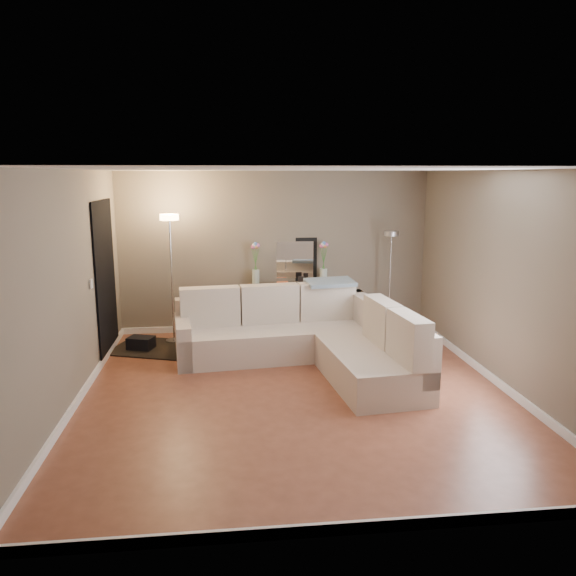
{
  "coord_description": "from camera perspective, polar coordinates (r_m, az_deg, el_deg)",
  "views": [
    {
      "loc": [
        -0.78,
        -6.28,
        2.55
      ],
      "look_at": [
        0.0,
        0.8,
        1.1
      ],
      "focal_mm": 35.0,
      "sensor_mm": 36.0,
      "label": 1
    }
  ],
  "objects": [
    {
      "name": "ceiling",
      "position": [
        6.32,
        0.82,
        12.01
      ],
      "size": [
        5.0,
        5.5,
        0.01
      ],
      "primitive_type": "cube",
      "color": "white",
      "rests_on": "ground"
    },
    {
      "name": "wall_left",
      "position": [
        6.63,
        -21.29,
        -0.15
      ],
      "size": [
        0.02,
        5.5,
        2.6
      ],
      "primitive_type": "cube",
      "color": "#756B5A",
      "rests_on": "ground"
    },
    {
      "name": "black_bag",
      "position": [
        8.61,
        -14.69,
        -5.59
      ],
      "size": [
        0.43,
        0.36,
        0.23
      ],
      "primitive_type": "cube",
      "rotation": [
        0.0,
        0.0,
        -0.33
      ],
      "color": "black",
      "rests_on": "charcoal_rug"
    },
    {
      "name": "switch_plate",
      "position": [
        7.45,
        -19.37,
        0.41
      ],
      "size": [
        0.02,
        0.08,
        0.12
      ],
      "primitive_type": "cube",
      "color": "white",
      "rests_on": "ground"
    },
    {
      "name": "wall_right",
      "position": [
        7.2,
        21.03,
        0.74
      ],
      "size": [
        0.02,
        5.5,
        2.6
      ],
      "primitive_type": "cube",
      "color": "#756B5A",
      "rests_on": "ground"
    },
    {
      "name": "floor",
      "position": [
        6.82,
        0.75,
        -10.49
      ],
      "size": [
        5.0,
        5.5,
        0.01
      ],
      "primitive_type": "cube",
      "color": "brown",
      "rests_on": "ground"
    },
    {
      "name": "flower_vase_right",
      "position": [
        9.12,
        3.64,
        2.29
      ],
      "size": [
        0.15,
        0.12,
        0.69
      ],
      "color": "silver",
      "rests_on": "console_table"
    },
    {
      "name": "wall_back",
      "position": [
        9.15,
        -1.35,
        3.66
      ],
      "size": [
        5.0,
        0.02,
        2.6
      ],
      "primitive_type": "cube",
      "color": "#756B5A",
      "rests_on": "ground"
    },
    {
      "name": "flower_vase_left",
      "position": [
        9.02,
        -3.31,
        2.2
      ],
      "size": [
        0.15,
        0.12,
        0.69
      ],
      "color": "silver",
      "rests_on": "console_table"
    },
    {
      "name": "throw_blanket",
      "position": [
        8.29,
        4.3,
        0.58
      ],
      "size": [
        0.76,
        0.52,
        0.09
      ],
      "primitive_type": "cube",
      "rotation": [
        0.1,
        0.0,
        0.16
      ],
      "color": "gray",
      "rests_on": "sectional_sofa"
    },
    {
      "name": "baseboard_front",
      "position": [
        4.4,
        5.51,
        -23.13
      ],
      "size": [
        5.0,
        0.03,
        0.1
      ],
      "primitive_type": "cube",
      "color": "white",
      "rests_on": "ground"
    },
    {
      "name": "table_decor",
      "position": [
        9.06,
        0.18,
        0.6
      ],
      "size": [
        0.55,
        0.12,
        0.13
      ],
      "color": "orange",
      "rests_on": "console_table"
    },
    {
      "name": "doorway",
      "position": [
        8.28,
        -18.04,
        0.86
      ],
      "size": [
        0.02,
        1.2,
        2.2
      ],
      "primitive_type": "cube",
      "color": "black",
      "rests_on": "ground"
    },
    {
      "name": "console_table",
      "position": [
        9.17,
        -0.33,
        -1.71
      ],
      "size": [
        1.31,
        0.38,
        0.8
      ],
      "color": "black",
      "rests_on": "floor"
    },
    {
      "name": "baseboard_right",
      "position": [
        7.5,
        20.17,
        -8.68
      ],
      "size": [
        0.03,
        5.5,
        0.1
      ],
      "primitive_type": "cube",
      "color": "white",
      "rests_on": "ground"
    },
    {
      "name": "floor_lamp_unlit",
      "position": [
        9.09,
        10.38,
        2.64
      ],
      "size": [
        0.27,
        0.27,
        1.67
      ],
      "color": "silver",
      "rests_on": "floor"
    },
    {
      "name": "floor_lamp_lit",
      "position": [
        8.61,
        -11.83,
        3.51
      ],
      "size": [
        0.35,
        0.35,
        1.96
      ],
      "color": "silver",
      "rests_on": "floor"
    },
    {
      "name": "sectional_sofa",
      "position": [
        7.67,
        2.12,
        -5.05
      ],
      "size": [
        3.07,
        2.77,
        0.99
      ],
      "color": "beige",
      "rests_on": "floor"
    },
    {
      "name": "leaning_mirror",
      "position": [
        9.2,
        0.09,
        2.9
      ],
      "size": [
        0.92,
        0.07,
        0.72
      ],
      "color": "black",
      "rests_on": "console_table"
    },
    {
      "name": "wall_front",
      "position": [
        3.81,
        5.95,
        -7.69
      ],
      "size": [
        5.0,
        0.02,
        2.6
      ],
      "primitive_type": "cube",
      "color": "#756B5A",
      "rests_on": "ground"
    },
    {
      "name": "baseboard_left",
      "position": [
        6.97,
        -20.33,
        -10.27
      ],
      "size": [
        0.03,
        5.5,
        0.1
      ],
      "primitive_type": "cube",
      "color": "white",
      "rests_on": "ground"
    },
    {
      "name": "charcoal_rug",
      "position": [
        8.62,
        -13.12,
        -5.95
      ],
      "size": [
        1.52,
        1.32,
        0.02
      ],
      "primitive_type": "cube",
      "rotation": [
        0.0,
        0.0,
        -0.33
      ],
      "color": "black",
      "rests_on": "floor"
    },
    {
      "name": "baseboard_back",
      "position": [
        9.38,
        -1.3,
        -3.94
      ],
      "size": [
        5.0,
        0.03,
        0.1
      ],
      "primitive_type": "cube",
      "color": "white",
      "rests_on": "ground"
    }
  ]
}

